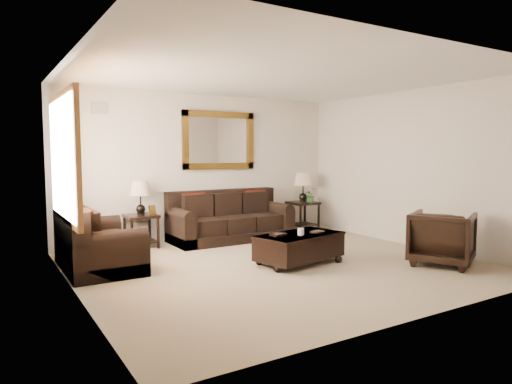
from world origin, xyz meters
TOP-DOWN VIEW (x-y plane):
  - room at (0.00, 0.00)m, footprint 5.51×5.01m
  - window at (-2.70, 0.90)m, footprint 0.07×1.96m
  - mirror at (0.30, 2.47)m, footprint 1.50×0.06m
  - air_vent at (-1.90, 2.48)m, footprint 0.25×0.02m
  - sofa at (0.30, 2.06)m, footprint 2.23×0.96m
  - loveseat at (-2.31, 1.13)m, footprint 0.95×1.60m
  - end_table_left at (-1.32, 2.20)m, footprint 0.52×0.52m
  - end_table_right at (2.11, 2.19)m, footprint 0.55×0.55m
  - coffee_table at (0.31, -0.10)m, footprint 1.41×0.95m
  - armchair at (2.03, -1.22)m, footprint 1.07×1.09m
  - potted_plant at (2.23, 2.09)m, footprint 0.30×0.32m

SIDE VIEW (x-z plane):
  - coffee_table at x=0.31m, z-range 0.00..0.55m
  - sofa at x=0.30m, z-range -0.13..0.79m
  - loveseat at x=-2.31m, z-range -0.12..0.78m
  - armchair at x=2.03m, z-range 0.00..0.85m
  - potted_plant at x=2.23m, z-range 0.60..0.82m
  - end_table_left at x=-1.32m, z-range 0.17..1.32m
  - end_table_right at x=2.11m, z-range 0.18..1.38m
  - room at x=0.00m, z-range 0.00..2.71m
  - window at x=-2.70m, z-range 0.72..2.38m
  - mirror at x=0.30m, z-range 1.30..2.40m
  - air_vent at x=-1.90m, z-range 2.26..2.44m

